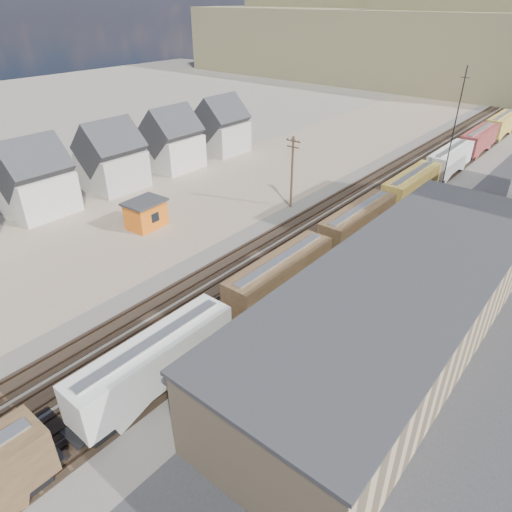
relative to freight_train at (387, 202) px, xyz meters
The scene contains 11 objects.
ground 46.16m from the freight_train, 94.73° to the right, with size 300.00×300.00×0.00m, color #6B6356.
ballast_bed 6.22m from the freight_train, 132.99° to the left, with size 18.00×200.00×0.06m, color #4C4742.
dirt_yard 24.68m from the freight_train, 166.03° to the right, with size 24.00×180.00×0.03m, color #806D58.
asphalt_lot 21.41m from the freight_train, 30.97° to the right, with size 26.00×120.00×0.04m, color #232326.
rail_tracks 6.54m from the freight_train, 136.85° to the left, with size 11.40×200.00×0.24m.
freight_train is the anchor object (origin of this frame).
warehouse 23.74m from the freight_train, 61.88° to the right, with size 12.40×40.40×7.25m.
utility_pole_north 13.15m from the freight_train, 162.31° to the right, with size 2.20×0.32×10.00m.
radio_mast 15.59m from the freight_train, 81.12° to the left, with size 1.20×0.16×18.00m.
townhouse_row 43.23m from the freight_train, 151.03° to the right, with size 8.15×68.16×10.47m.
maintenance_shed 30.88m from the freight_train, 137.79° to the right, with size 4.12×5.16×3.61m.
Camera 1 is at (25.35, -6.58, 25.94)m, focal length 32.00 mm.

